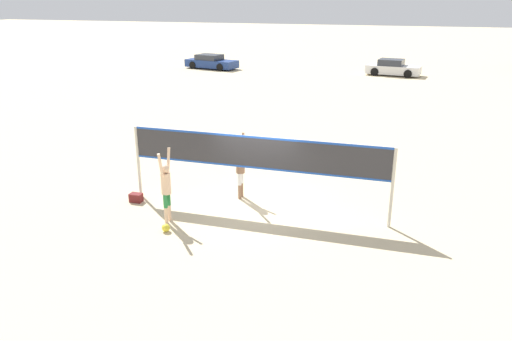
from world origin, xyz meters
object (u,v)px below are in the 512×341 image
(parked_car_near, at_px, (211,62))
(player_blocker, at_px, (240,165))
(volleyball_net, at_px, (256,156))
(volleyball, at_px, (166,228))
(player_spiker, at_px, (166,185))
(gear_bag, at_px, (136,198))
(parked_car_far, at_px, (393,68))

(parked_car_near, bearing_deg, player_blocker, -53.97)
(parked_car_near, bearing_deg, volleyball_net, -53.28)
(volleyball, bearing_deg, player_spiker, 110.90)
(gear_bag, distance_m, parked_car_near, 30.44)
(player_blocker, height_order, parked_car_far, player_blocker)
(player_blocker, relative_size, volleyball, 9.19)
(player_spiker, distance_m, parked_car_near, 31.97)
(player_blocker, xyz_separation_m, parked_car_far, (3.53, 28.43, -0.53))
(player_spiker, relative_size, player_blocker, 1.03)
(player_spiker, xyz_separation_m, player_blocker, (1.44, 2.37, -0.03))
(volleyball_net, distance_m, player_blocker, 1.29)
(player_spiker, relative_size, parked_car_near, 0.44)
(gear_bag, xyz_separation_m, parked_car_near, (-9.07, 29.06, 0.43))
(player_blocker, height_order, volleyball, player_blocker)
(parked_car_near, relative_size, parked_car_far, 1.11)
(player_spiker, bearing_deg, parked_car_far, -9.18)
(player_blocker, height_order, gear_bag, player_blocker)
(parked_car_near, xyz_separation_m, parked_car_far, (15.70, 0.68, 0.02))
(volleyball_net, distance_m, parked_car_near, 31.39)
(gear_bag, bearing_deg, player_spiker, -32.48)
(volleyball, height_order, parked_car_far, parked_car_far)
(player_blocker, bearing_deg, parked_car_near, -156.32)
(player_spiker, distance_m, gear_bag, 2.21)
(player_spiker, xyz_separation_m, gear_bag, (-1.65, 1.05, -1.01))
(gear_bag, bearing_deg, parked_car_far, 77.44)
(player_blocker, bearing_deg, parked_car_far, 172.91)
(gear_bag, height_order, parked_car_near, parked_car_near)
(volleyball_net, distance_m, gear_bag, 4.21)
(volleyball, bearing_deg, player_blocker, 67.90)
(player_spiker, xyz_separation_m, volleyball, (0.23, -0.61, -1.03))
(volleyball_net, bearing_deg, gear_bag, -172.85)
(player_spiker, relative_size, gear_bag, 5.58)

